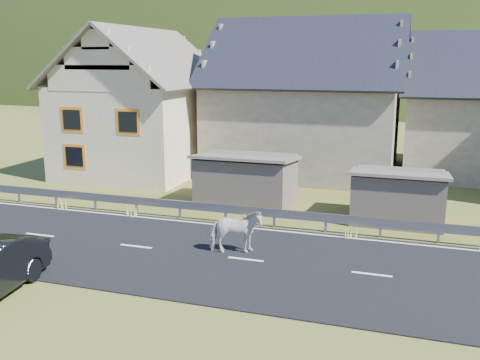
% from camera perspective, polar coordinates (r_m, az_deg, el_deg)
% --- Properties ---
extents(ground, '(160.00, 160.00, 0.00)m').
position_cam_1_polar(ground, '(17.56, 0.62, -8.59)').
color(ground, '#4C4F19').
rests_on(ground, ground).
extents(road, '(60.00, 7.00, 0.04)m').
position_cam_1_polar(road, '(17.56, 0.62, -8.53)').
color(road, black).
rests_on(road, ground).
extents(lane_markings, '(60.00, 6.60, 0.01)m').
position_cam_1_polar(lane_markings, '(17.55, 0.62, -8.45)').
color(lane_markings, silver).
rests_on(lane_markings, road).
extents(guardrail, '(28.10, 0.09, 0.75)m').
position_cam_1_polar(guardrail, '(20.74, 3.67, -3.60)').
color(guardrail, '#93969B').
rests_on(guardrail, ground).
extents(shed_left, '(4.30, 3.30, 2.40)m').
position_cam_1_polar(shed_left, '(23.76, 0.71, -0.11)').
color(shed_left, '#64584C').
rests_on(shed_left, ground).
extents(shed_right, '(3.80, 2.90, 2.20)m').
position_cam_1_polar(shed_right, '(22.28, 16.49, -1.79)').
color(shed_right, '#64584C').
rests_on(shed_right, ground).
extents(house_cream, '(7.80, 9.80, 8.30)m').
position_cam_1_polar(house_cream, '(31.43, -10.42, 8.84)').
color(house_cream, beige).
rests_on(house_cream, ground).
extents(house_stone_a, '(10.80, 9.80, 8.90)m').
position_cam_1_polar(house_stone_a, '(31.22, 7.23, 9.43)').
color(house_stone_a, tan).
rests_on(house_stone_a, ground).
extents(mountain, '(440.00, 280.00, 260.00)m').
position_cam_1_polar(mountain, '(197.38, 17.94, 4.46)').
color(mountain, '#263C15').
rests_on(mountain, ground).
extents(conifer_patch, '(76.00, 50.00, 28.00)m').
position_cam_1_polar(conifer_patch, '(139.16, -7.65, 12.50)').
color(conifer_patch, black).
rests_on(conifer_patch, ground).
extents(horse, '(1.34, 1.96, 1.51)m').
position_cam_1_polar(horse, '(17.86, -0.52, -5.51)').
color(horse, beige).
rests_on(horse, road).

